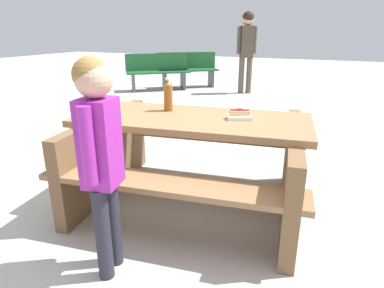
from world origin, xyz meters
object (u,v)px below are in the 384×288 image
Objects in this scene: picnic_table at (192,153)px; park_bench_mid at (158,71)px; soda_bottle at (168,95)px; hotdog_tray at (240,115)px; park_bench_near at (187,69)px; bystander_adult at (247,42)px; child_in_coat at (100,144)px.

park_bench_mid reaches higher than picnic_table.
soda_bottle is 1.31× the size of hotdog_tray.
picnic_table is at bearing -21.99° from soda_bottle.
hotdog_tray is at bearing -53.85° from park_bench_mid.
bystander_adult reaches higher than park_bench_near.
park_bench_near is at bearing 115.35° from picnic_table.
soda_bottle is 0.19× the size of park_bench_near.
hotdog_tray is at bearing -2.67° from soda_bottle.
park_bench_mid is (-3.00, 4.68, 0.00)m from picnic_table.
child_in_coat reaches higher than hotdog_tray.
park_bench_mid is (-2.74, 4.57, -0.43)m from soda_bottle.
bystander_adult reaches higher than picnic_table.
bystander_adult is at bearing 100.86° from picnic_table.
picnic_table is 5.56m from park_bench_mid.
hotdog_tray is at bearing -61.24° from park_bench_near.
child_in_coat is at bearing -81.85° from bystander_adult.
bystander_adult is (-0.87, 6.09, 0.31)m from child_in_coat.
child_in_coat is at bearing -81.90° from soda_bottle.
hotdog_tray is (0.62, -0.03, -0.10)m from soda_bottle.
child_in_coat is 0.72× the size of bystander_adult.
hotdog_tray is 0.15× the size of park_bench_near.
bystander_adult is at bearing 104.89° from hotdog_tray.
soda_bottle is at bearing 177.33° from hotdog_tray.
park_bench_near reaches higher than hotdog_tray.
child_in_coat is (-0.11, -0.96, 0.37)m from picnic_table.
soda_bottle is at bearing -66.59° from park_bench_near.
park_bench_near is 0.81× the size of bystander_adult.
park_bench_mid is at bearing -125.02° from park_bench_near.
park_bench_mid reaches higher than hotdog_tray.
child_in_coat is 6.16m from bystander_adult.
park_bench_near and park_bench_mid have the same top height.
child_in_coat is at bearing -68.99° from park_bench_near.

